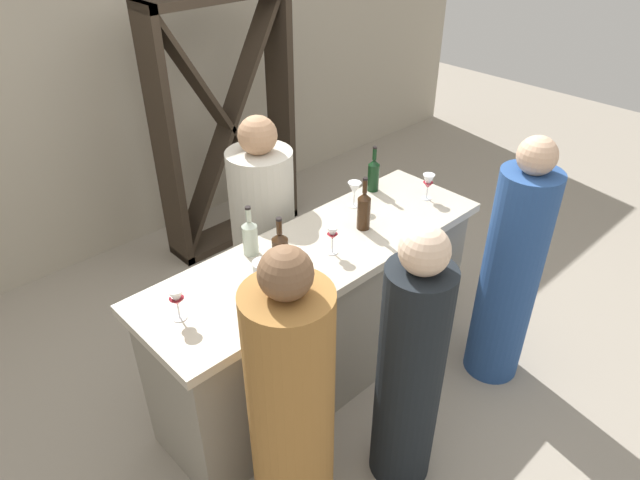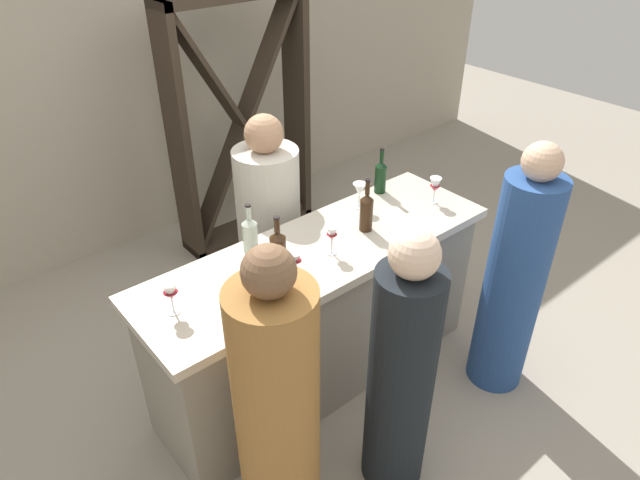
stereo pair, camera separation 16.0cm
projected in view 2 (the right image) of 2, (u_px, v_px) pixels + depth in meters
name	position (u px, v px, depth m)	size (l,w,h in m)	color
ground_plane	(320.00, 373.00, 3.46)	(12.00, 12.00, 0.00)	#9E9384
back_wall	(126.00, 64.00, 4.11)	(8.00, 0.10, 2.80)	#B2A893
bar_counter	(320.00, 315.00, 3.21)	(2.02, 0.63, 0.93)	gray
wine_rack	(242.00, 124.00, 4.32)	(1.13, 0.28, 1.91)	#33281E
wine_bottle_leftmost_clear_pale	(250.00, 234.00, 2.88)	(0.08, 0.08, 0.27)	#B7C6B2
wine_bottle_second_left_amber_brown	(278.00, 249.00, 2.75)	(0.08, 0.08, 0.29)	#331E0F
wine_bottle_center_amber_brown	(366.00, 211.00, 3.05)	(0.07, 0.07, 0.31)	#331E0F
wine_bottle_second_right_dark_green	(381.00, 176.00, 3.41)	(0.07, 0.07, 0.29)	black
wine_glass_near_left	(295.00, 259.00, 2.68)	(0.07, 0.07, 0.15)	white
wine_glass_near_center	(332.00, 235.00, 2.86)	(0.06, 0.06, 0.16)	white
wine_glass_near_right	(435.00, 186.00, 3.31)	(0.07, 0.07, 0.16)	white
wine_glass_far_left	(171.00, 293.00, 2.47)	(0.08, 0.08, 0.16)	white
wine_glass_far_center	(359.00, 190.00, 3.25)	(0.08, 0.08, 0.15)	white
water_pitcher	(259.00, 275.00, 2.62)	(0.10, 0.10, 0.17)	silver
person_left_guest	(401.00, 376.00, 2.54)	(0.37, 0.37, 1.45)	black
person_center_guest	(514.00, 282.00, 3.08)	(0.34, 0.34, 1.52)	#284C8C
person_right_guest	(277.00, 413.00, 2.33)	(0.45, 0.45, 1.53)	#9E6B33
person_server_behind	(270.00, 236.00, 3.54)	(0.44, 0.44, 1.45)	beige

